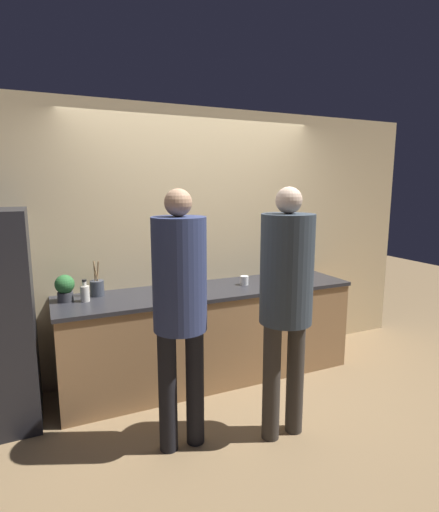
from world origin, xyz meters
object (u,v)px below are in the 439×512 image
(utensil_crock, at_px, (97,288))
(bottle_clear, at_px, (85,293))
(fruit_bowl, at_px, (187,288))
(cup_white, at_px, (244,280))
(potted_plant, at_px, (65,287))
(person_left, at_px, (180,297))
(cup_yellow, at_px, (290,282))
(person_center, at_px, (286,290))

(utensil_crock, relative_size, bottle_clear, 1.66)
(fruit_bowl, relative_size, cup_white, 2.97)
(utensil_crock, bearing_deg, potted_plant, -165.23)
(cup_white, relative_size, potted_plant, 0.38)
(person_left, xyz_separation_m, cup_yellow, (1.33, 0.66, -0.18))
(cup_yellow, xyz_separation_m, potted_plant, (-2.01, 0.34, 0.08))
(utensil_crock, bearing_deg, person_center, -47.49)
(person_left, bearing_deg, potted_plant, 124.30)
(person_center, bearing_deg, cup_white, 78.04)
(person_center, bearing_deg, potted_plant, 140.16)
(person_left, height_order, potted_plant, person_left)
(fruit_bowl, height_order, bottle_clear, bottle_clear)
(cup_white, bearing_deg, bottle_clear, 178.39)
(person_left, bearing_deg, bottle_clear, 119.73)
(utensil_crock, bearing_deg, cup_yellow, -13.11)
(person_left, distance_m, potted_plant, 1.21)
(person_left, bearing_deg, fruit_bowl, 67.27)
(person_left, distance_m, person_center, 0.75)
(utensil_crock, bearing_deg, person_left, -68.87)
(fruit_bowl, bearing_deg, cup_white, 5.21)
(cup_yellow, bearing_deg, person_left, -153.68)
(bottle_clear, bearing_deg, utensil_crock, 50.31)
(person_center, distance_m, bottle_clear, 1.69)
(person_center, height_order, cup_white, person_center)
(bottle_clear, relative_size, cup_yellow, 2.06)
(bottle_clear, distance_m, cup_yellow, 1.88)
(person_center, height_order, cup_yellow, person_center)
(person_center, distance_m, cup_white, 1.11)
(cup_white, bearing_deg, fruit_bowl, -174.79)
(potted_plant, bearing_deg, utensil_crock, 14.77)
(utensil_crock, distance_m, cup_white, 1.38)
(person_center, xyz_separation_m, cup_white, (0.23, 1.07, -0.19))
(fruit_bowl, bearing_deg, person_center, -69.17)
(bottle_clear, xyz_separation_m, cup_white, (1.49, -0.04, -0.03))
(fruit_bowl, distance_m, utensil_crock, 0.80)
(fruit_bowl, xyz_separation_m, bottle_clear, (-0.88, 0.10, 0.03))
(person_center, relative_size, utensil_crock, 5.90)
(cup_white, bearing_deg, person_left, -137.27)
(cup_white, bearing_deg, potted_plant, 176.09)
(person_center, bearing_deg, fruit_bowl, 110.83)
(person_center, xyz_separation_m, fruit_bowl, (-0.38, 1.01, -0.19))
(person_left, relative_size, bottle_clear, 9.74)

